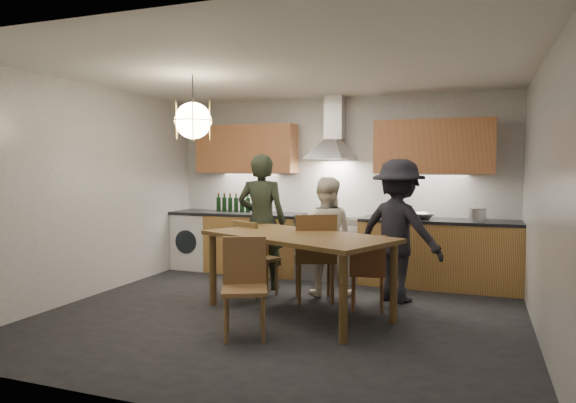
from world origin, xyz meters
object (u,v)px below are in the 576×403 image
(mixing_bowl, at_px, (421,216))
(wine_bottles, at_px, (239,203))
(dining_table, at_px, (298,244))
(person_left, at_px, (262,221))
(person_mid, at_px, (325,236))
(person_right, at_px, (398,231))
(stock_pot, at_px, (477,215))
(chair_front, at_px, (245,279))
(chair_back_left, at_px, (252,253))

(mixing_bowl, height_order, wine_bottles, wine_bottles)
(dining_table, xyz_separation_m, wine_bottles, (-1.61, 1.86, 0.27))
(dining_table, xyz_separation_m, mixing_bowl, (1.10, 1.77, 0.18))
(wine_bottles, bearing_deg, person_left, -50.18)
(person_left, distance_m, person_mid, 0.88)
(dining_table, height_order, person_left, person_left)
(person_right, xyz_separation_m, stock_pot, (0.86, 0.87, 0.13))
(person_mid, height_order, wine_bottles, person_mid)
(person_left, bearing_deg, mixing_bowl, -164.60)
(chair_front, relative_size, person_left, 0.52)
(chair_back_left, height_order, person_left, person_left)
(chair_front, xyz_separation_m, person_mid, (0.29, 1.73, 0.20))
(chair_front, bearing_deg, mixing_bowl, 37.73)
(chair_front, xyz_separation_m, stock_pot, (2.05, 2.61, 0.45))
(chair_back_left, distance_m, chair_front, 1.42)
(chair_back_left, bearing_deg, dining_table, 171.78)
(person_mid, bearing_deg, person_left, -8.41)
(dining_table, distance_m, mixing_bowl, 2.09)
(chair_back_left, relative_size, person_right, 0.56)
(person_mid, relative_size, mixing_bowl, 4.22)
(chair_back_left, xyz_separation_m, person_left, (-0.05, 0.43, 0.35))
(mixing_bowl, bearing_deg, chair_front, -117.46)
(chair_front, relative_size, wine_bottles, 1.20)
(dining_table, distance_m, wine_bottles, 2.48)
(stock_pot, bearing_deg, person_mid, -153.48)
(chair_front, height_order, person_mid, person_mid)
(dining_table, distance_m, person_left, 1.25)
(dining_table, xyz_separation_m, stock_pot, (1.80, 1.78, 0.21))
(dining_table, relative_size, stock_pot, 10.48)
(chair_back_left, distance_m, mixing_bowl, 2.30)
(person_left, bearing_deg, chair_front, 100.08)
(chair_back_left, distance_m, person_right, 1.79)
(person_left, height_order, person_right, person_left)
(dining_table, distance_m, person_mid, 0.91)
(chair_back_left, bearing_deg, person_mid, -128.88)
(chair_back_left, bearing_deg, wine_bottles, -34.36)
(person_mid, bearing_deg, mixing_bowl, -147.66)
(mixing_bowl, bearing_deg, wine_bottles, 177.97)
(person_right, xyz_separation_m, wine_bottles, (-2.54, 0.95, 0.20))
(person_mid, bearing_deg, person_right, 173.61)
(chair_front, distance_m, person_left, 1.88)
(person_left, xyz_separation_m, stock_pot, (2.63, 0.85, 0.10))
(dining_table, distance_m, person_right, 1.31)
(dining_table, height_order, person_right, person_right)
(chair_back_left, relative_size, person_left, 0.53)
(chair_back_left, relative_size, chair_front, 1.01)
(chair_front, distance_m, wine_bottles, 3.06)
(stock_pot, distance_m, wine_bottles, 3.41)
(dining_table, relative_size, person_right, 1.36)
(person_left, relative_size, person_right, 1.05)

